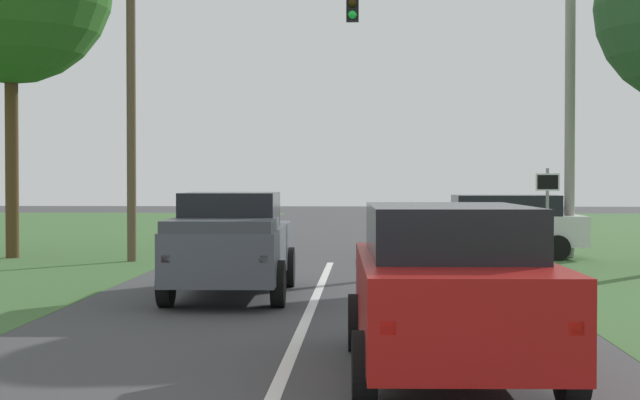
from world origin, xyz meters
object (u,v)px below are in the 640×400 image
crossing_suv_far (499,225)px  utility_pole_right (570,91)px  traffic_light (193,67)px  keep_moving_sign (547,203)px  pickup_truck_lead (232,243)px  red_suv_near (449,285)px

crossing_suv_far → utility_pole_right: 4.15m
traffic_light → keep_moving_sign: bearing=-3.3°
traffic_light → utility_pole_right: 10.26m
keep_moving_sign → crossing_suv_far: (-0.92, 2.14, -0.65)m
pickup_truck_lead → utility_pole_right: bearing=48.9°
traffic_light → red_suv_near: bearing=-69.3°
utility_pole_right → keep_moving_sign: bearing=-114.4°
utility_pole_right → pickup_truck_lead: bearing=-131.1°
keep_moving_sign → crossing_suv_far: 2.42m
pickup_truck_lead → traffic_light: traffic_light is taller
traffic_light → utility_pole_right: size_ratio=0.86×
crossing_suv_far → red_suv_near: bearing=-99.6°
utility_pole_right → crossing_suv_far: bearing=-177.8°
traffic_light → utility_pole_right: (10.11, 1.70, -0.52)m
red_suv_near → traffic_light: size_ratio=0.62×
red_suv_near → utility_pole_right: size_ratio=0.53×
crossing_suv_far → utility_pole_right: (1.93, 0.08, 3.67)m
pickup_truck_lead → keep_moving_sign: bearing=44.9°
traffic_light → keep_moving_sign: 9.78m
red_suv_near → pickup_truck_lead: pickup_truck_lead is taller
red_suv_near → pickup_truck_lead: bearing=116.2°
traffic_light → crossing_suv_far: traffic_light is taller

